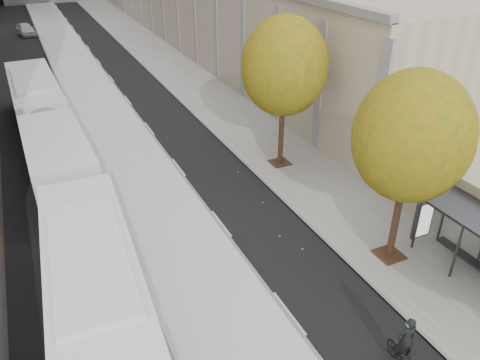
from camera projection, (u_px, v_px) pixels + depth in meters
bus_platform at (100, 108)px, 33.51m from camera, size 4.25×150.00×0.15m
sidewalk at (204, 93)px, 36.48m from camera, size 4.75×150.00×0.08m
tree_c at (412, 137)px, 16.35m from camera, size 4.20×4.20×7.28m
tree_d at (284, 67)px, 23.36m from camera, size 4.40×4.40×7.60m
bus_far at (44, 123)px, 26.79m from camera, size 3.27×18.69×3.10m
cyclist at (404, 350)px, 13.88m from camera, size 0.67×1.61×2.00m
distant_car at (26, 29)px, 54.37m from camera, size 2.21×4.23×1.37m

